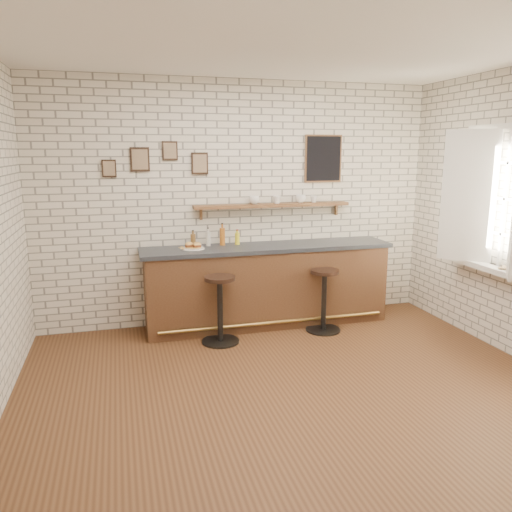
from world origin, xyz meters
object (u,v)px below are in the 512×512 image
Objects in this scene: bar_counter at (267,285)px; book_lower at (508,270)px; shelf_cup_b at (277,200)px; bitters_bottle_amber at (222,236)px; shelf_cup_d at (314,199)px; sandwich_plate at (192,248)px; shelf_cup_a at (254,200)px; bitters_bottle_brown at (193,240)px; bar_stool_left at (220,307)px; book_upper at (507,268)px; shelf_cup_c at (301,199)px; condiment_bottle_yellow at (237,238)px; bar_stool_right at (324,298)px; ciabatta_sandwich at (193,245)px; bitters_bottle_white at (208,238)px.

bar_counter is 2.70m from book_lower.
bitters_bottle_amber is at bearing 106.54° from shelf_cup_b.
book_lower is (2.64, -1.79, -0.18)m from bitters_bottle_amber.
shelf_cup_d is 2.40m from book_lower.
shelf_cup_a is at bearing 12.82° from sandwich_plate.
book_lower is at bearing -30.83° from bitters_bottle_brown.
bitters_bottle_brown is 1.17m from shelf_cup_b.
book_upper is at bearing -22.38° from bar_stool_left.
bitters_bottle_amber is 1.12m from shelf_cup_c.
condiment_bottle_yellow is 0.92× the size of book_upper.
shelf_cup_a is 0.30m from shelf_cup_b.
bitters_bottle_brown is 0.26× the size of bar_stool_right.
bar_counter is at bearing 165.13° from shelf_cup_d.
book_lower reaches higher than bar_stool_right.
sandwich_plate is at bearing 115.10° from bar_stool_left.
bitters_bottle_brown is at bearing 169.79° from bar_counter.
bitters_bottle_brown is 1.96× the size of shelf_cup_b.
shelf_cup_b is (0.53, 0.04, 0.46)m from condiment_bottle_yellow.
ciabatta_sandwich is at bearing -165.78° from condiment_bottle_yellow.
bitters_bottle_amber is 1.35× the size of book_upper.
bitters_bottle_amber is 2.13× the size of shelf_cup_a.
condiment_bottle_yellow is (0.58, 0.15, 0.07)m from sandwich_plate.
shelf_cup_c is at bearing 1.88° from bitters_bottle_white.
condiment_bottle_yellow is (-0.35, 0.16, 0.58)m from bar_counter.
shelf_cup_c is at bearing 166.88° from book_upper.
bitters_bottle_white is 1.11× the size of book_upper.
bitters_bottle_amber is at bearing 152.24° from bar_stool_right.
bar_counter is 11.07× the size of sandwich_plate.
bitters_bottle_brown is at bearing 77.73° from sandwich_plate.
ciabatta_sandwich is 0.83m from bar_stool_left.
bar_counter is 0.83m from bitters_bottle_amber.
book_upper is at bearing -28.38° from sandwich_plate.
bitters_bottle_amber is at bearing -178.55° from book_upper.
shelf_cup_a is at bearing 103.36° from shelf_cup_b.
sandwich_plate reaches higher than book_upper.
ciabatta_sandwich is 1.08× the size of book_upper.
shelf_cup_c is at bearing 29.07° from bar_stool_left.
shelf_cup_d is (1.60, 0.18, 0.53)m from sandwich_plate.
shelf_cup_d is at bearing 2.22° from condiment_bottle_yellow.
bitters_bottle_brown is 0.73× the size of bitters_bottle_amber.
bitters_bottle_amber is 2.98× the size of shelf_cup_d.
shelf_cup_a is 0.79m from shelf_cup_d.
shelf_cup_d is 0.45× the size of book_upper.
bar_counter is 0.73m from bar_stool_right.
bitters_bottle_white reaches higher than bar_stool_left.
sandwich_plate reaches higher than book_lower.
bitters_bottle_amber is 2.67× the size of shelf_cup_b.
shelf_cup_d is (1.21, 0.04, 0.42)m from bitters_bottle_amber.
book_lower is 0.99× the size of book_upper.
book_upper is at bearing -57.88° from shelf_cup_a.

